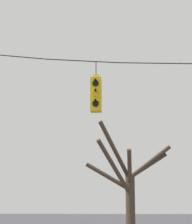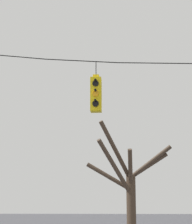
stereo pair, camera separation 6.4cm
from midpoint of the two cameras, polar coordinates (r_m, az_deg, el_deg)
traffic_light_near_left_pole at (r=13.74m, az=-0.13°, el=2.33°), size 0.34×0.58×1.63m
bare_tree at (r=20.77m, az=4.15°, el=-10.11°), size 4.11×1.97×5.88m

